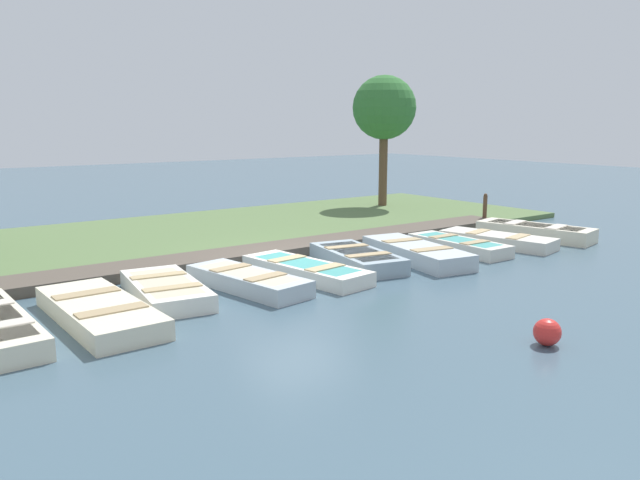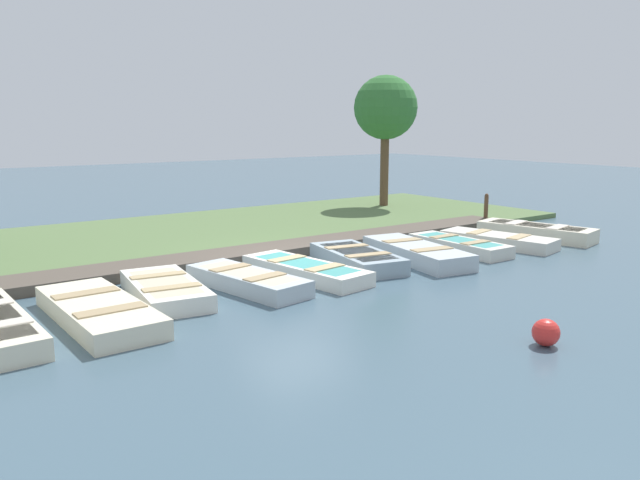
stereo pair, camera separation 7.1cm
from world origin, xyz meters
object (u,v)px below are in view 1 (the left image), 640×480
object	(u,v)px
park_tree_left	(384,109)
rowboat_2	(166,290)
rowboat_6	(416,252)
buoy	(547,332)
rowboat_8	(497,240)
rowboat_3	(248,280)
rowboat_7	(459,245)
rowboat_4	(306,270)
mooring_post_far	(485,209)
rowboat_1	(99,311)
rowboat_9	(535,231)
rowboat_5	(357,258)

from	to	relation	value
park_tree_left	rowboat_2	bearing A→B (deg)	-59.45
rowboat_6	buoy	size ratio (longest dim) A/B	8.21
buoy	rowboat_8	bearing A→B (deg)	133.41
rowboat_3	rowboat_6	size ratio (longest dim) A/B	0.89
rowboat_6	rowboat_7	size ratio (longest dim) A/B	1.20
rowboat_4	rowboat_6	size ratio (longest dim) A/B	0.97
mooring_post_far	rowboat_8	bearing A→B (deg)	-45.38
rowboat_8	rowboat_1	bearing A→B (deg)	-101.28
rowboat_9	buoy	xyz separation A→B (m)	(5.57, -7.63, -0.01)
rowboat_1	park_tree_left	distance (m)	15.92
rowboat_5	buoy	bearing A→B (deg)	0.54
rowboat_6	mooring_post_far	bearing A→B (deg)	124.24
rowboat_4	buoy	world-z (taller)	buoy
rowboat_2	rowboat_4	bearing A→B (deg)	94.08
rowboat_5	rowboat_2	bearing A→B (deg)	-79.83
buoy	rowboat_5	bearing A→B (deg)	169.76
rowboat_4	rowboat_8	bearing A→B (deg)	80.29
rowboat_1	rowboat_8	xyz separation A→B (m)	(-0.25, 11.02, -0.01)
rowboat_1	rowboat_3	world-z (taller)	rowboat_3
rowboat_9	rowboat_2	bearing A→B (deg)	-104.27
mooring_post_far	buoy	bearing A→B (deg)	-46.21
rowboat_1	buoy	size ratio (longest dim) A/B	8.13
rowboat_3	buoy	distance (m)	5.98
rowboat_4	mooring_post_far	distance (m)	9.38
rowboat_9	park_tree_left	size ratio (longest dim) A/B	0.67
rowboat_3	rowboat_7	distance (m)	6.43
rowboat_6	mooring_post_far	world-z (taller)	mooring_post_far
rowboat_9	mooring_post_far	distance (m)	2.74
rowboat_1	rowboat_5	xyz separation A→B (m)	(-0.62, 6.26, 0.02)
rowboat_6	rowboat_7	distance (m)	1.72
rowboat_7	park_tree_left	world-z (taller)	park_tree_left
rowboat_3	park_tree_left	world-z (taller)	park_tree_left
rowboat_7	mooring_post_far	size ratio (longest dim) A/B	2.76
rowboat_8	mooring_post_far	xyz separation A→B (m)	(-2.64, 2.68, 0.36)
rowboat_5	rowboat_3	bearing A→B (deg)	-74.34
rowboat_2	rowboat_3	size ratio (longest dim) A/B	0.95
rowboat_8	mooring_post_far	size ratio (longest dim) A/B	3.10
rowboat_8	buoy	bearing A→B (deg)	-59.19
rowboat_9	mooring_post_far	xyz separation A→B (m)	(-2.58, 0.87, 0.31)
rowboat_2	rowboat_6	world-z (taller)	rowboat_6
buoy	park_tree_left	xyz separation A→B (m)	(-12.97, 8.23, 3.68)
rowboat_6	rowboat_8	bearing A→B (deg)	100.21
rowboat_2	buoy	size ratio (longest dim) A/B	6.91
rowboat_4	mooring_post_far	size ratio (longest dim) A/B	3.19
rowboat_4	rowboat_8	distance (m)	6.37
rowboat_4	rowboat_2	bearing A→B (deg)	-101.72
rowboat_7	buoy	bearing A→B (deg)	-37.13
rowboat_2	rowboat_5	world-z (taller)	rowboat_5
rowboat_3	mooring_post_far	distance (m)	10.88
rowboat_8	rowboat_5	bearing A→B (deg)	-106.97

